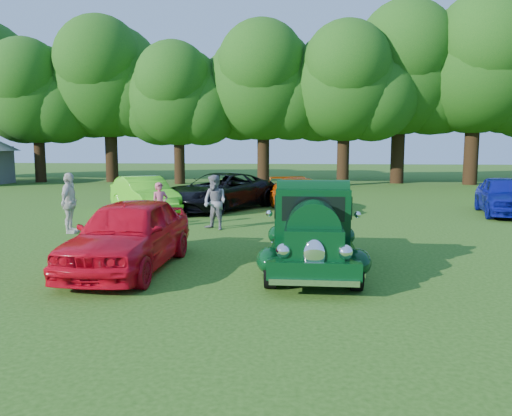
# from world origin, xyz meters

# --- Properties ---
(ground) EXTENTS (120.00, 120.00, 0.00)m
(ground) POSITION_xyz_m (0.00, 0.00, 0.00)
(ground) COLOR #214811
(ground) RESTS_ON ground
(hero_pickup) EXTENTS (2.16, 4.63, 1.81)m
(hero_pickup) POSITION_xyz_m (0.81, -0.22, 0.78)
(hero_pickup) COLOR black
(hero_pickup) RESTS_ON ground
(red_convertible) EXTENTS (1.93, 4.61, 1.56)m
(red_convertible) POSITION_xyz_m (-3.18, -0.59, 0.78)
(red_convertible) COLOR red
(red_convertible) RESTS_ON ground
(back_car_lime) EXTENTS (3.87, 4.46, 1.45)m
(back_car_lime) POSITION_xyz_m (-5.71, 8.24, 0.73)
(back_car_lime) COLOR #45BB19
(back_car_lime) RESTS_ON ground
(back_car_black) EXTENTS (4.90, 6.07, 1.54)m
(back_car_black) POSITION_xyz_m (-2.89, 9.58, 0.77)
(back_car_black) COLOR black
(back_car_black) RESTS_ON ground
(back_car_orange) EXTENTS (3.17, 4.96, 1.34)m
(back_car_orange) POSITION_xyz_m (0.52, 9.30, 0.67)
(back_car_orange) COLOR #BA4406
(back_car_orange) RESTS_ON ground
(back_car_blue) EXTENTS (2.56, 4.68, 1.51)m
(back_car_blue) POSITION_xyz_m (8.40, 9.04, 0.76)
(back_car_blue) COLOR navy
(back_car_blue) RESTS_ON ground
(spectator_pink) EXTENTS (0.65, 0.60, 1.49)m
(spectator_pink) POSITION_xyz_m (-4.08, 4.88, 0.75)
(spectator_pink) COLOR #BB4D64
(spectator_pink) RESTS_ON ground
(spectator_grey) EXTENTS (1.08, 1.01, 1.76)m
(spectator_grey) POSITION_xyz_m (-2.21, 4.65, 0.88)
(spectator_grey) COLOR slate
(spectator_grey) RESTS_ON ground
(spectator_white) EXTENTS (0.58, 1.14, 1.87)m
(spectator_white) POSITION_xyz_m (-6.54, 3.56, 0.94)
(spectator_white) COLOR beige
(spectator_white) RESTS_ON ground
(tree_line) EXTENTS (63.87, 10.21, 12.45)m
(tree_line) POSITION_xyz_m (1.22, 24.10, 7.12)
(tree_line) COLOR black
(tree_line) RESTS_ON ground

